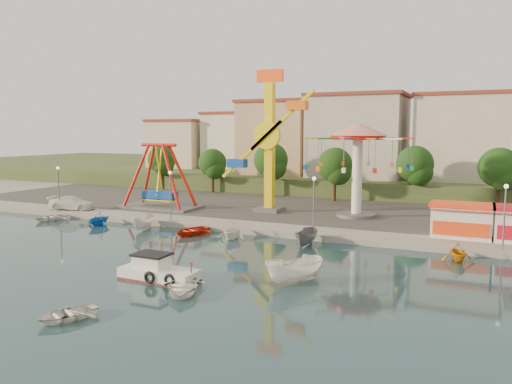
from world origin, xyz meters
The scene contains 35 objects.
ground centered at (0.00, 0.00, 0.00)m, with size 200.00×200.00×0.00m, color #15333B.
quay_deck centered at (0.00, 62.00, 0.30)m, with size 200.00×100.00×0.60m, color #9E998E.
asphalt_pad centered at (0.00, 30.00, 0.60)m, with size 90.00×28.00×0.01m, color #4C4944.
hill_terrace centered at (0.00, 67.00, 1.50)m, with size 200.00×60.00×3.00m, color #384C26.
pirate_ship_ride centered at (-14.07, 19.57, 4.39)m, with size 10.00×5.00×8.00m.
kamikaze_tower centered at (-0.18, 22.36, 8.43)m, with size 7.74×3.10×16.50m.
wave_swinger centered at (9.63, 23.25, 8.20)m, with size 11.60×11.60×10.40m.
booth_left centered at (20.71, 16.49, 2.16)m, with size 5.40×3.78×3.08m.
lamp_post_0 centered at (-24.00, 13.00, 3.10)m, with size 0.14×0.14×5.00m, color #59595E.
lamp_post_1 centered at (-8.00, 13.00, 3.10)m, with size 0.14×0.14×5.00m, color #59595E.
lamp_post_2 centered at (8.00, 13.00, 3.10)m, with size 0.14×0.14×5.00m, color #59595E.
lamp_post_3 centered at (24.00, 13.00, 3.10)m, with size 0.14×0.14×5.00m, color #59595E.
tree_0 centered at (-26.00, 36.98, 5.47)m, with size 4.60×4.60×7.19m.
tree_1 centered at (-16.00, 36.24, 5.20)m, with size 4.35×4.35×6.80m.
tree_2 centered at (-6.00, 35.81, 5.92)m, with size 5.02×5.02×7.85m.
tree_3 centered at (4.00, 34.36, 5.55)m, with size 4.68×4.68×7.32m.
tree_4 centered at (14.00, 37.35, 5.75)m, with size 4.86×4.86×7.60m.
tree_5 centered at (24.00, 35.54, 5.71)m, with size 4.83×4.83×7.54m.
building_0 centered at (-33.37, 46.06, 8.93)m, with size 9.26×9.53×11.87m, color beige.
building_1 centered at (-21.33, 51.38, 7.32)m, with size 12.33×9.01×8.63m, color silver.
building_2 centered at (-8.19, 51.96, 8.62)m, with size 11.95×9.28×11.23m, color tan.
building_3 centered at (5.60, 48.80, 7.60)m, with size 12.59×10.50×9.20m, color beige.
building_4 centered at (19.07, 52.20, 7.62)m, with size 10.75×9.23×9.24m, color beige.
cabin_motorboat centered at (2.47, -4.00, 0.52)m, with size 5.52×2.28×1.94m.
rowboat_a centered at (5.51, -5.64, 0.43)m, with size 2.95×4.13×0.85m, color white.
rowboat_b centered at (2.33, -12.01, 0.34)m, with size 2.34×3.28×0.68m, color white.
skiff centered at (11.17, -0.75, 0.87)m, with size 1.70×4.53×1.75m, color white.
van centered at (-23.05, 14.05, 1.40)m, with size 2.24×5.52×1.60m, color white.
moored_boat_0 centered at (-22.09, 9.80, 0.39)m, with size 2.66×3.73×0.77m, color silver.
moored_boat_1 centered at (-15.10, 9.80, 0.79)m, with size 2.57×2.98×1.57m, color blue.
moored_boat_2 centered at (-9.18, 9.80, 0.79)m, with size 1.54×4.09×1.58m, color silver.
moored_boat_3 centered at (-3.41, 9.80, 0.42)m, with size 2.87×4.02×0.83m, color red.
moored_boat_4 centered at (1.07, 9.80, 0.83)m, with size 2.72×3.15×1.66m, color white.
moored_boat_5 centered at (8.39, 9.80, 0.77)m, with size 1.50×4.00×1.54m, color slate.
moored_boat_7 centered at (20.78, 9.80, 0.73)m, with size 2.39×2.77×1.46m, color orange.
Camera 1 is at (22.27, -31.18, 10.04)m, focal length 35.00 mm.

